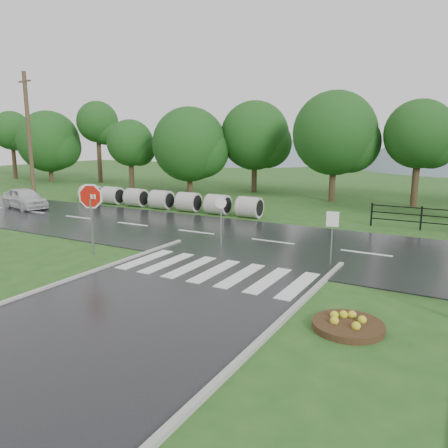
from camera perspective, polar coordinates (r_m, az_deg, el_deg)
The scene contains 12 objects.
ground at distance 11.24m, azimuth -14.67°, elevation -12.89°, with size 120.00×120.00×0.00m, color #244F1A.
main_road at distance 19.28m, azimuth 6.36°, elevation -2.41°, with size 90.00×8.00×0.04m, color black.
crosswalk at distance 14.95m, azimuth -1.23°, elevation -6.15°, with size 6.50×2.80×0.02m.
hills at distance 75.10m, azimuth 25.49°, elevation -5.39°, with size 102.00×48.00×48.00m.
treeline at distance 32.21m, azimuth 17.87°, elevation 2.61°, with size 83.20×5.20×10.00m.
culvert_pipes at distance 28.39m, azimuth -8.17°, elevation 3.17°, with size 13.90×1.20×1.20m.
stop_sign at distance 17.59m, azimuth -17.01°, elevation 2.64°, with size 1.25×0.46×2.97m.
flower_bed at distance 11.14m, azimuth 15.91°, elevation -12.48°, with size 1.71×1.71×0.34m.
reg_sign_small at distance 15.88m, azimuth 13.96°, elevation -0.40°, with size 0.43×0.13×1.97m.
reg_sign_round at distance 18.36m, azimuth -0.41°, elevation 1.23°, with size 0.47×0.14×2.09m.
car_white at distance 31.09m, azimuth -24.48°, elevation 1.84°, with size 4.00×1.61×1.36m, color silver.
utility_pole_west at distance 37.90m, azimuth -24.12°, elevation 10.71°, with size 1.68×0.35×9.48m.
Camera 1 is at (7.28, -7.27, 4.52)m, focal length 35.00 mm.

